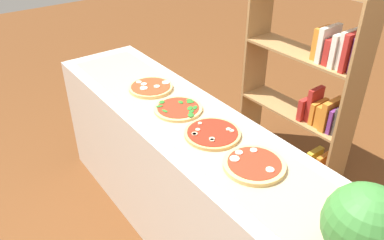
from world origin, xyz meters
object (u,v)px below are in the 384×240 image
at_px(pizza_mozzarella_0, 151,88).
at_px(watermelon, 365,225).
at_px(bookshelf, 311,92).
at_px(pizza_mozzarella_3, 254,165).
at_px(pizza_spinach_1, 178,109).
at_px(pizza_mushroom_2, 212,133).

xyz_separation_m(pizza_mozzarella_0, watermelon, (1.51, -0.07, 0.13)).
bearing_deg(bookshelf, pizza_mozzarella_3, -64.35).
height_order(pizza_mozzarella_0, pizza_spinach_1, pizza_mozzarella_0).
xyz_separation_m(pizza_mushroom_2, watermelon, (0.88, -0.06, 0.13)).
xyz_separation_m(pizza_mozzarella_3, bookshelf, (-0.53, 1.11, -0.20)).
xyz_separation_m(pizza_mushroom_2, bookshelf, (-0.22, 1.10, -0.19)).
height_order(pizza_mozzarella_3, bookshelf, bookshelf).
bearing_deg(pizza_spinach_1, pizza_mozzarella_0, 178.91).
relative_size(pizza_mozzarella_0, pizza_mushroom_2, 0.94).
xyz_separation_m(pizza_mozzarella_3, watermelon, (0.56, -0.05, 0.13)).
bearing_deg(pizza_mozzarella_0, pizza_mozzarella_3, -1.00).
bearing_deg(watermelon, pizza_mushroom_2, 176.17).
relative_size(pizza_mozzarella_0, bookshelf, 0.19).
xyz_separation_m(pizza_mushroom_2, pizza_mozzarella_3, (0.31, -0.01, 0.00)).
bearing_deg(pizza_mushroom_2, pizza_mozzarella_0, 179.17).
relative_size(pizza_mozzarella_3, bookshelf, 0.20).
distance_m(pizza_mozzarella_0, pizza_mozzarella_3, 0.94).
distance_m(pizza_mushroom_2, pizza_mozzarella_3, 0.31).
xyz_separation_m(pizza_spinach_1, watermelon, (1.19, -0.06, 0.13)).
bearing_deg(pizza_spinach_1, watermelon, -2.97).
bearing_deg(pizza_mozzarella_0, pizza_spinach_1, -1.09).
xyz_separation_m(pizza_mozzarella_0, bookshelf, (0.41, 1.09, -0.20)).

